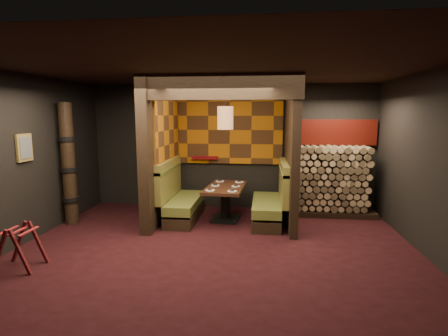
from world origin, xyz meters
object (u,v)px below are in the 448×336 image
Objects in this scene: dining_table at (226,197)px; booth_bench_right at (272,203)px; firewood_stack at (334,181)px; booth_bench_left at (180,200)px; totem_column at (69,165)px; pendant_lamp at (225,118)px; luggage_rack at (20,245)px.

booth_bench_right is at bearing -0.81° from dining_table.
dining_table is 2.41m from firewood_stack.
booth_bench_left is at bearing -179.20° from dining_table.
totem_column is at bearing -165.25° from booth_bench_left.
totem_column is at bearing -172.14° from booth_bench_right.
pendant_lamp is at bearing 9.58° from totem_column.
pendant_lamp is 0.56× the size of firewood_stack.
pendant_lamp reaches higher than firewood_stack.
pendant_lamp reaches higher than luggage_rack.
firewood_stack is at bearing 16.66° from dining_table.
firewood_stack is (1.35, 0.70, 0.35)m from booth_bench_right.
totem_column reaches higher than firewood_stack.
booth_bench_right is at bearing -152.65° from firewood_stack.
booth_bench_left reaches higher than luggage_rack.
firewood_stack is at bearing 17.80° from pendant_lamp.
firewood_stack is (2.29, 0.74, -1.35)m from pendant_lamp.
booth_bench_left is 1.64× the size of pendant_lamp.
dining_table is at bearing -163.34° from firewood_stack.
pendant_lamp is at bearing 43.74° from luggage_rack.
totem_column reaches higher than dining_table.
booth_bench_right reaches higher than luggage_rack.
booth_bench_left is 1.00× the size of booth_bench_right.
totem_column is at bearing 100.78° from luggage_rack.
luggage_rack is at bearing -136.26° from pendant_lamp.
firewood_stack is (3.25, 0.70, 0.35)m from booth_bench_left.
totem_column is (-3.98, -0.55, 0.79)m from booth_bench_right.
booth_bench_right is at bearing 7.86° from totem_column.
dining_table is at bearing 179.19° from booth_bench_right.
dining_table is (0.95, 0.01, 0.09)m from booth_bench_left.
pendant_lamp is (-0.94, -0.04, 1.70)m from booth_bench_right.
booth_bench_right is at bearing 0.00° from booth_bench_left.
luggage_rack is 0.28× the size of totem_column.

